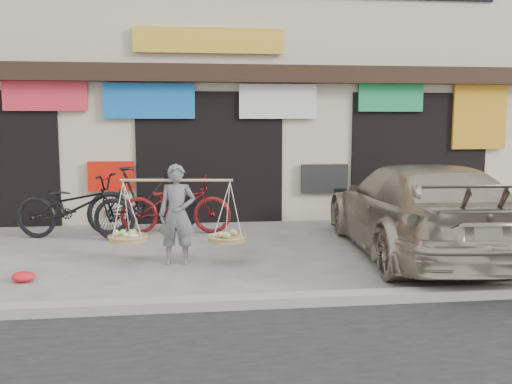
{
  "coord_description": "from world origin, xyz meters",
  "views": [
    {
      "loc": [
        -0.52,
        -8.25,
        2.12
      ],
      "look_at": [
        0.63,
        0.9,
        0.95
      ],
      "focal_mm": 40.0,
      "sensor_mm": 36.0,
      "label": 1
    }
  ],
  "objects": [
    {
      "name": "bike_2",
      "position": [
        -0.7,
        2.4,
        0.54
      ],
      "size": [
        2.11,
        0.87,
        1.08
      ],
      "primitive_type": "imported",
      "rotation": [
        0.0,
        0.0,
        1.5
      ],
      "color": "maroon",
      "rests_on": "ground"
    },
    {
      "name": "bike_1",
      "position": [
        -1.28,
        2.52,
        0.63
      ],
      "size": [
        2.18,
        0.96,
        1.27
      ],
      "primitive_type": "imported",
      "rotation": [
        0.0,
        0.0,
        1.75
      ],
      "color": "black",
      "rests_on": "ground"
    },
    {
      "name": "ground",
      "position": [
        0.0,
        0.0,
        0.0
      ],
      "size": [
        70.0,
        70.0,
        0.0
      ],
      "primitive_type": "plane",
      "color": "gray",
      "rests_on": "ground"
    },
    {
      "name": "kerb",
      "position": [
        0.0,
        -2.0,
        0.06
      ],
      "size": [
        70.0,
        0.25,
        0.12
      ],
      "primitive_type": "cube",
      "color": "gray",
      "rests_on": "ground"
    },
    {
      "name": "shophouse_block",
      "position": [
        -0.0,
        6.42,
        3.45
      ],
      "size": [
        14.0,
        6.32,
        7.0
      ],
      "color": "beige",
      "rests_on": "ground"
    },
    {
      "name": "red_bag",
      "position": [
        -2.66,
        -0.63,
        0.07
      ],
      "size": [
        0.31,
        0.25,
        0.14
      ],
      "primitive_type": "ellipsoid",
      "color": "red",
      "rests_on": "ground"
    },
    {
      "name": "bike_0",
      "position": [
        -2.47,
        2.09,
        0.59
      ],
      "size": [
        2.37,
        1.37,
        1.18
      ],
      "primitive_type": "imported",
      "rotation": [
        0.0,
        0.0,
        1.29
      ],
      "color": "black",
      "rests_on": "ground"
    },
    {
      "name": "street_vendor",
      "position": [
        -0.64,
        0.09,
        0.68
      ],
      "size": [
        2.01,
        0.76,
        1.48
      ],
      "rotation": [
        0.0,
        0.0,
        -0.14
      ],
      "color": "slate",
      "rests_on": "ground"
    },
    {
      "name": "suv",
      "position": [
        3.11,
        0.22,
        0.73
      ],
      "size": [
        2.35,
        5.13,
        1.46
      ],
      "rotation": [
        0.0,
        0.0,
        3.08
      ],
      "color": "#A99D88",
      "rests_on": "ground"
    }
  ]
}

